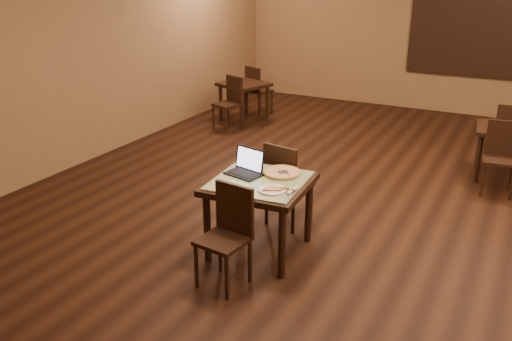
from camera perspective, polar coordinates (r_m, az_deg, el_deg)
The scene contains 20 objects.
ground at distance 6.56m, azimuth 10.70°, elevation -3.72°, with size 10.00×10.00×0.00m, color black.
wall_back at distance 10.93m, azimuth 19.48°, elevation 13.57°, with size 8.00×0.02×3.00m, color olive.
wall_left at distance 8.14m, azimuth -16.94°, elevation 11.65°, with size 0.02×10.00×3.00m, color olive.
mural at distance 10.83m, azimuth 22.14°, elevation 13.43°, with size 2.34×0.05×1.64m.
tiled_table at distance 5.22m, azimuth 0.40°, elevation -2.04°, with size 0.99×0.99×0.76m.
chair_main_near at distance 4.78m, azimuth -2.94°, elevation -6.24°, with size 0.44×0.44×0.91m.
chair_main_far at distance 5.79m, azimuth 3.08°, elevation -1.04°, with size 0.48×0.48×0.95m.
laptop at distance 5.33m, azimuth -0.99°, elevation 0.37°, with size 0.39×0.34×0.24m.
plate at distance 4.94m, azimuth 1.71°, elevation -2.05°, with size 0.26×0.26×0.01m, color white.
pizza_slice at distance 4.93m, azimuth 1.71°, elevation -1.88°, with size 0.21×0.21×0.02m, color #FADEA6, non-canonical shape.
pizza_pan at distance 5.33m, azimuth 2.74°, elevation -0.32°, with size 0.36×0.36×0.01m, color silver.
pizza_whole at distance 5.32m, azimuth 2.74°, elevation -0.17°, with size 0.37×0.37×0.03m.
spatula at distance 5.30m, azimuth 2.84°, elevation -0.20°, with size 0.10×0.23×0.01m, color silver.
napkin_roll at distance 4.90m, azimuth 3.81°, elevation -2.16°, with size 0.05×0.17×0.04m.
other_table_a at distance 7.82m, azimuth 24.81°, elevation 3.27°, with size 0.81×0.81×0.69m.
other_table_a_chair_near at distance 7.34m, azimuth 24.36°, elevation 1.68°, with size 0.42×0.42×0.90m.
other_table_a_chair_far at distance 8.34m, azimuth 25.06°, elevation 3.75°, with size 0.42×0.42×0.90m.
other_table_b at distance 9.80m, azimuth -1.28°, elevation 8.53°, with size 0.95×0.95×0.70m.
other_table_b_chair_near at distance 9.36m, azimuth -2.72°, elevation 7.46°, with size 0.50×0.50×0.90m.
other_table_b_chair_far at distance 10.29m, azimuth 0.04°, elevation 8.73°, with size 0.50×0.50×0.90m.
Camera 1 is at (1.65, -5.74, 2.71)m, focal length 38.00 mm.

